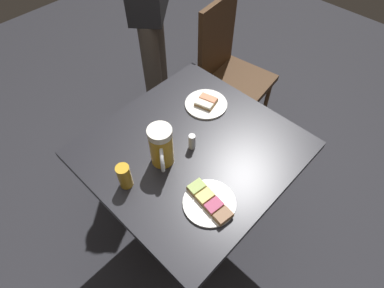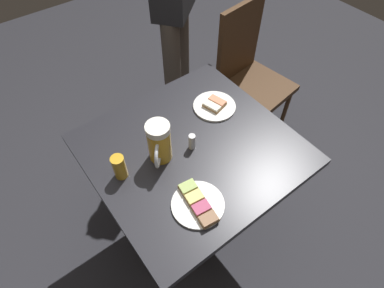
# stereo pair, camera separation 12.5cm
# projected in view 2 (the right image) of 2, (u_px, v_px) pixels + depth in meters

# --- Properties ---
(ground_plane) EXTENTS (6.00, 6.00, 0.00)m
(ground_plane) POSITION_uv_depth(u_px,v_px,m) (192.00, 224.00, 1.88)
(ground_plane) COLOR #28282D
(cafe_table) EXTENTS (0.78, 0.82, 0.75)m
(cafe_table) POSITION_uv_depth(u_px,v_px,m) (192.00, 168.00, 1.41)
(cafe_table) COLOR black
(cafe_table) RESTS_ON ground_plane
(plate_near) EXTENTS (0.20, 0.19, 0.03)m
(plate_near) POSITION_uv_depth(u_px,v_px,m) (198.00, 204.00, 1.12)
(plate_near) COLOR white
(plate_near) RESTS_ON cafe_table
(plate_far) EXTENTS (0.20, 0.20, 0.03)m
(plate_far) POSITION_uv_depth(u_px,v_px,m) (214.00, 106.00, 1.43)
(plate_far) COLOR white
(plate_far) RESTS_ON cafe_table
(beer_mug) EXTENTS (0.13, 0.12, 0.18)m
(beer_mug) POSITION_uv_depth(u_px,v_px,m) (159.00, 143.00, 1.19)
(beer_mug) COLOR gold
(beer_mug) RESTS_ON cafe_table
(beer_glass_small) EXTENTS (0.05, 0.05, 0.11)m
(beer_glass_small) POSITION_uv_depth(u_px,v_px,m) (119.00, 167.00, 1.17)
(beer_glass_small) COLOR gold
(beer_glass_small) RESTS_ON cafe_table
(salt_shaker) EXTENTS (0.03, 0.03, 0.07)m
(salt_shaker) POSITION_uv_depth(u_px,v_px,m) (192.00, 142.00, 1.26)
(salt_shaker) COLOR silver
(salt_shaker) RESTS_ON cafe_table
(cafe_chair) EXTENTS (0.43, 0.43, 0.97)m
(cafe_chair) POSITION_uv_depth(u_px,v_px,m) (248.00, 74.00, 1.89)
(cafe_chair) COLOR #472D19
(cafe_chair) RESTS_ON ground_plane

